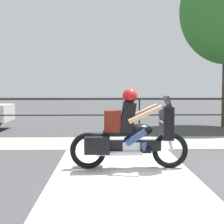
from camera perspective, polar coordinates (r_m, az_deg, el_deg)
name	(u,v)px	position (r m, az deg, el deg)	size (l,w,h in m)	color
ground_plane	(166,170)	(6.88, 9.01, -9.45)	(120.00, 120.00, 0.00)	#424244
sidewalk_band	(145,142)	(10.18, 5.47, -5.04)	(44.00, 2.40, 0.01)	#99968E
crosswalk_band	(123,172)	(6.58, 1.79, -9.98)	(2.61, 6.00, 0.01)	silver
fence_railing	(139,106)	(11.57, 4.58, 0.98)	(36.00, 0.05, 1.27)	black
motorcycle	(129,134)	(6.79, 2.90, -3.62)	(2.35, 0.76, 1.58)	black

